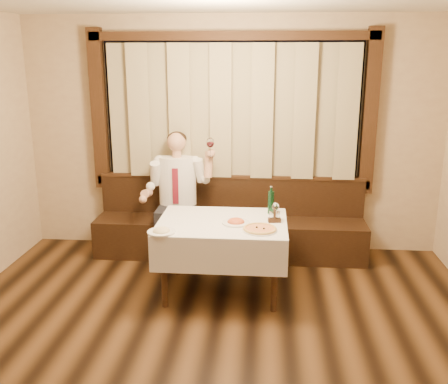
# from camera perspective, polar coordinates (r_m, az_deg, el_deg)

# --- Properties ---
(room) EXTENTS (5.01, 6.01, 2.81)m
(room) POSITION_cam_1_polar(r_m,az_deg,el_deg) (4.03, -1.13, 3.36)
(room) COLOR black
(room) RESTS_ON ground
(banquette) EXTENTS (3.20, 0.61, 0.94)m
(banquette) POSITION_cam_1_polar(r_m,az_deg,el_deg) (6.04, 0.67, -4.25)
(banquette) COLOR black
(banquette) RESTS_ON ground
(dining_table) EXTENTS (1.27, 0.97, 0.76)m
(dining_table) POSITION_cam_1_polar(r_m,az_deg,el_deg) (4.96, -0.20, -4.50)
(dining_table) COLOR black
(dining_table) RESTS_ON ground
(pizza) EXTENTS (0.33, 0.33, 0.03)m
(pizza) POSITION_cam_1_polar(r_m,az_deg,el_deg) (4.68, 4.12, -4.25)
(pizza) COLOR white
(pizza) RESTS_ON dining_table
(pasta_red) EXTENTS (0.27, 0.27, 0.09)m
(pasta_red) POSITION_cam_1_polar(r_m,az_deg,el_deg) (4.85, 1.38, -3.21)
(pasta_red) COLOR white
(pasta_red) RESTS_ON dining_table
(pasta_cream) EXTENTS (0.26, 0.26, 0.09)m
(pasta_cream) POSITION_cam_1_polar(r_m,az_deg,el_deg) (4.64, -7.17, -4.22)
(pasta_cream) COLOR white
(pasta_cream) RESTS_ON dining_table
(green_bottle) EXTENTS (0.06, 0.06, 0.29)m
(green_bottle) POSITION_cam_1_polar(r_m,az_deg,el_deg) (5.15, 5.39, -1.15)
(green_bottle) COLOR #104B24
(green_bottle) RESTS_ON dining_table
(table_wine_glass) EXTENTS (0.07, 0.07, 0.19)m
(table_wine_glass) POSITION_cam_1_polar(r_m,az_deg,el_deg) (4.92, 5.90, -1.75)
(table_wine_glass) COLOR white
(table_wine_glass) RESTS_ON dining_table
(cruet_caddy) EXTENTS (0.13, 0.08, 0.13)m
(cruet_caddy) POSITION_cam_1_polar(r_m,az_deg,el_deg) (4.91, 5.79, -2.92)
(cruet_caddy) COLOR black
(cruet_caddy) RESTS_ON dining_table
(seated_man) EXTENTS (0.83, 0.62, 1.48)m
(seated_man) POSITION_cam_1_polar(r_m,az_deg,el_deg) (5.87, -5.39, 0.65)
(seated_man) COLOR black
(seated_man) RESTS_ON ground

